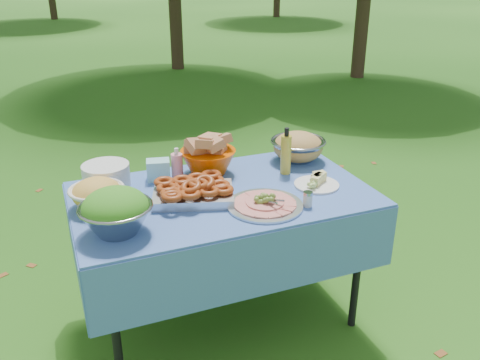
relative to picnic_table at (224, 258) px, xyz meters
The scene contains 14 objects.
ground 0.38m from the picnic_table, ahead, with size 80.00×80.00×0.00m, color #0D3309.
picnic_table is the anchor object (origin of this frame).
salad_bowl 0.76m from the picnic_table, 159.35° to the right, with size 0.31×0.31×0.20m, color gray, non-canonical shape.
pasta_bowl_white 0.75m from the picnic_table, behind, with size 0.25×0.25×0.14m, color silver, non-canonical shape.
plate_stack 0.74m from the picnic_table, 150.00° to the left, with size 0.24×0.24×0.12m, color silver.
wipes_box 0.58m from the picnic_table, 132.26° to the left, with size 0.12×0.09×0.11m, color #8FDBE4.
sanitizer_bottle 0.55m from the picnic_table, 122.82° to the left, with size 0.06×0.06×0.17m, color pink.
bread_bowl 0.55m from the picnic_table, 86.42° to the left, with size 0.30×0.30×0.20m, color #D74E01, non-canonical shape.
pasta_bowl_steel 0.77m from the picnic_table, 25.41° to the left, with size 0.31×0.31×0.17m, color gray, non-canonical shape.
fried_tray 0.45m from the picnic_table, behind, with size 0.38×0.27×0.09m, color silver.
charcuterie_platter 0.49m from the picnic_table, 58.48° to the right, with size 0.36×0.36×0.08m, color silver.
oil_bottle 0.66m from the picnic_table, 15.72° to the left, with size 0.06×0.06×0.26m, color gold.
cheese_plate 0.64m from the picnic_table, 11.43° to the right, with size 0.23×0.23×0.06m, color silver.
shaker 0.60m from the picnic_table, 41.69° to the right, with size 0.05×0.05×0.07m, color silver.
Camera 1 is at (-0.77, -2.16, 1.84)m, focal length 38.00 mm.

